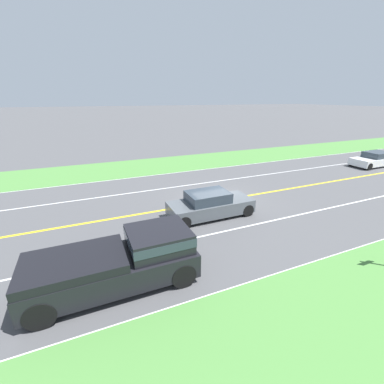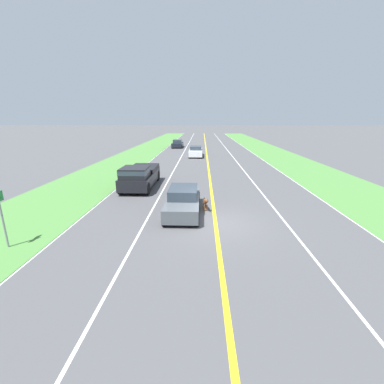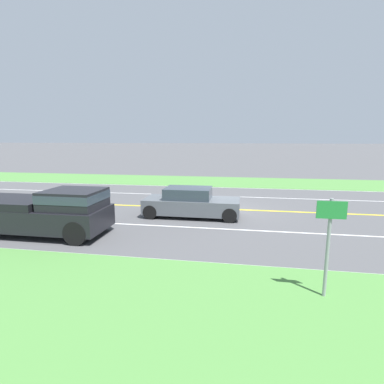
{
  "view_description": "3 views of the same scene",
  "coord_description": "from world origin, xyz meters",
  "px_view_note": "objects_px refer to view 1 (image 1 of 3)",
  "views": [
    {
      "loc": [
        12.79,
        -7.22,
        5.96
      ],
      "look_at": [
        0.88,
        -2.1,
        1.19
      ],
      "focal_mm": 24.0,
      "sensor_mm": 36.0,
      "label": 1
    },
    {
      "loc": [
        0.71,
        11.93,
        4.99
      ],
      "look_at": [
        1.24,
        -1.9,
        1.03
      ],
      "focal_mm": 24.0,
      "sensor_mm": 36.0,
      "label": 2
    },
    {
      "loc": [
        15.36,
        0.94,
        3.68
      ],
      "look_at": [
        0.89,
        -1.51,
        1.03
      ],
      "focal_mm": 28.0,
      "sensor_mm": 36.0,
      "label": 3
    }
  ],
  "objects_px": {
    "ego_car": "(210,205)",
    "oncoming_car": "(375,159)",
    "dog": "(194,201)",
    "pickup_truck": "(121,261)"
  },
  "relations": [
    {
      "from": "ego_car",
      "to": "oncoming_car",
      "type": "bearing_deg",
      "value": 100.76
    },
    {
      "from": "ego_car",
      "to": "dog",
      "type": "bearing_deg",
      "value": -163.11
    },
    {
      "from": "dog",
      "to": "pickup_truck",
      "type": "height_order",
      "value": "pickup_truck"
    },
    {
      "from": "ego_car",
      "to": "dog",
      "type": "distance_m",
      "value": 1.3
    },
    {
      "from": "dog",
      "to": "oncoming_car",
      "type": "xyz_separation_m",
      "value": [
        -2.37,
        19.34,
        0.13
      ]
    },
    {
      "from": "ego_car",
      "to": "oncoming_car",
      "type": "xyz_separation_m",
      "value": [
        -3.61,
        18.97,
        -0.04
      ]
    },
    {
      "from": "dog",
      "to": "pickup_truck",
      "type": "xyz_separation_m",
      "value": [
        4.83,
        -4.76,
        0.44
      ]
    },
    {
      "from": "pickup_truck",
      "to": "oncoming_car",
      "type": "relative_size",
      "value": 1.15
    },
    {
      "from": "ego_car",
      "to": "oncoming_car",
      "type": "distance_m",
      "value": 19.3
    },
    {
      "from": "pickup_truck",
      "to": "dog",
      "type": "bearing_deg",
      "value": 135.43
    }
  ]
}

